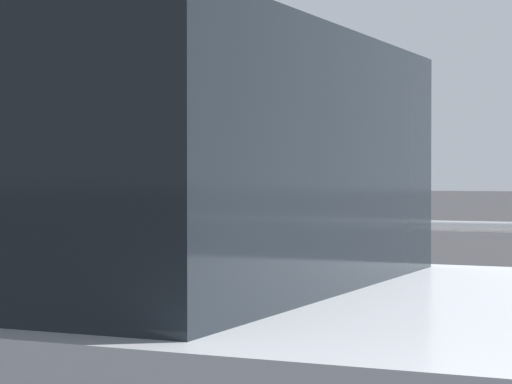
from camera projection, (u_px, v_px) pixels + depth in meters
parking_meter at (328, 222)px, 4.28m from camera, size 0.18×0.19×1.48m
pedestrian_at_meter at (234, 256)px, 4.64m from camera, size 0.67×0.48×1.62m
background_railing at (458, 270)px, 6.01m from camera, size 24.06×0.06×1.01m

